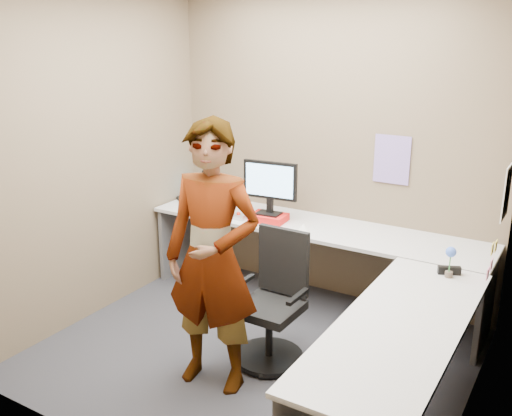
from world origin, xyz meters
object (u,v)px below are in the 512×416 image
Objects in this scene: monitor at (270,183)px; office_chair at (273,310)px; person at (213,258)px; desk at (331,275)px.

monitor reaches higher than office_chair.
person is (-0.20, -0.45, 0.51)m from office_chair.
desk is at bearing -37.38° from monitor.
monitor is 1.22m from office_chair.
monitor is at bearing 96.07° from person.
desk is 3.15× the size of office_chair.
monitor is at bearing 147.99° from desk.
monitor reaches higher than desk.
desk is 1.65× the size of person.
person is (0.33, -1.32, -0.16)m from monitor.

